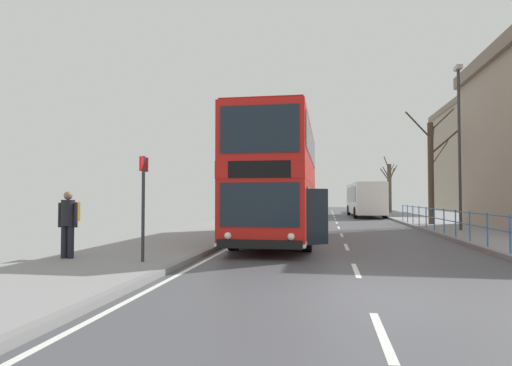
{
  "coord_description": "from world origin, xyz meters",
  "views": [
    {
      "loc": [
        -0.68,
        -7.79,
        1.72
      ],
      "look_at": [
        -3.17,
        7.26,
        2.24
      ],
      "focal_mm": 29.86,
      "sensor_mm": 36.0,
      "label": 1
    }
  ],
  "objects_px": {
    "bus_stop_sign_near": "(143,196)",
    "double_decker_bus_main": "(279,181)",
    "background_bus_far_lane": "(365,198)",
    "background_building_01": "(483,158)",
    "bare_tree_far_00": "(389,186)",
    "street_lamp_far_side": "(459,135)",
    "pedestrian_with_backpack": "(69,219)",
    "bare_tree_far_01": "(431,169)"
  },
  "relations": [
    {
      "from": "bus_stop_sign_near",
      "to": "double_decker_bus_main",
      "type": "bearing_deg",
      "value": 68.2
    },
    {
      "from": "background_bus_far_lane",
      "to": "background_building_01",
      "type": "relative_size",
      "value": 0.66
    },
    {
      "from": "bare_tree_far_00",
      "to": "street_lamp_far_side",
      "type": "bearing_deg",
      "value": -90.23
    },
    {
      "from": "double_decker_bus_main",
      "to": "pedestrian_with_backpack",
      "type": "distance_m",
      "value": 8.14
    },
    {
      "from": "street_lamp_far_side",
      "to": "bare_tree_far_00",
      "type": "relative_size",
      "value": 1.39
    },
    {
      "from": "bare_tree_far_00",
      "to": "background_building_01",
      "type": "height_order",
      "value": "background_building_01"
    },
    {
      "from": "double_decker_bus_main",
      "to": "background_building_01",
      "type": "xyz_separation_m",
      "value": [
        20.48,
        38.21,
        4.16
      ]
    },
    {
      "from": "bare_tree_far_01",
      "to": "background_building_01",
      "type": "relative_size",
      "value": 0.41
    },
    {
      "from": "bus_stop_sign_near",
      "to": "bare_tree_far_01",
      "type": "xyz_separation_m",
      "value": [
        10.73,
        16.96,
        1.7
      ]
    },
    {
      "from": "street_lamp_far_side",
      "to": "bare_tree_far_00",
      "type": "height_order",
      "value": "street_lamp_far_side"
    },
    {
      "from": "bus_stop_sign_near",
      "to": "background_building_01",
      "type": "relative_size",
      "value": 0.16
    },
    {
      "from": "pedestrian_with_backpack",
      "to": "street_lamp_far_side",
      "type": "height_order",
      "value": "street_lamp_far_side"
    },
    {
      "from": "bus_stop_sign_near",
      "to": "background_building_01",
      "type": "xyz_separation_m",
      "value": [
        23.15,
        44.89,
        4.79
      ]
    },
    {
      "from": "background_building_01",
      "to": "bare_tree_far_01",
      "type": "bearing_deg",
      "value": -113.97
    },
    {
      "from": "bus_stop_sign_near",
      "to": "background_building_01",
      "type": "height_order",
      "value": "background_building_01"
    },
    {
      "from": "double_decker_bus_main",
      "to": "background_building_01",
      "type": "distance_m",
      "value": 43.55
    },
    {
      "from": "street_lamp_far_side",
      "to": "background_bus_far_lane",
      "type": "bearing_deg",
      "value": 99.76
    },
    {
      "from": "bare_tree_far_00",
      "to": "bare_tree_far_01",
      "type": "bearing_deg",
      "value": -90.86
    },
    {
      "from": "background_bus_far_lane",
      "to": "bare_tree_far_01",
      "type": "xyz_separation_m",
      "value": [
        2.82,
        -12.68,
        1.82
      ]
    },
    {
      "from": "street_lamp_far_side",
      "to": "bare_tree_far_00",
      "type": "xyz_separation_m",
      "value": [
        0.1,
        24.26,
        -1.9
      ]
    },
    {
      "from": "pedestrian_with_backpack",
      "to": "street_lamp_far_side",
      "type": "xyz_separation_m",
      "value": [
        13.12,
        11.84,
        3.63
      ]
    },
    {
      "from": "background_bus_far_lane",
      "to": "bare_tree_far_00",
      "type": "height_order",
      "value": "bare_tree_far_00"
    },
    {
      "from": "street_lamp_far_side",
      "to": "background_building_01",
      "type": "xyz_separation_m",
      "value": [
        12.22,
        32.78,
        1.75
      ]
    },
    {
      "from": "bare_tree_far_00",
      "to": "pedestrian_with_backpack",
      "type": "bearing_deg",
      "value": -110.1
    },
    {
      "from": "double_decker_bus_main",
      "to": "bare_tree_far_00",
      "type": "height_order",
      "value": "bare_tree_far_00"
    },
    {
      "from": "double_decker_bus_main",
      "to": "background_bus_far_lane",
      "type": "distance_m",
      "value": 23.57
    },
    {
      "from": "street_lamp_far_side",
      "to": "bare_tree_far_01",
      "type": "bearing_deg",
      "value": 92.28
    },
    {
      "from": "double_decker_bus_main",
      "to": "bus_stop_sign_near",
      "type": "height_order",
      "value": "double_decker_bus_main"
    },
    {
      "from": "pedestrian_with_backpack",
      "to": "background_building_01",
      "type": "distance_m",
      "value": 51.6
    },
    {
      "from": "pedestrian_with_backpack",
      "to": "bare_tree_far_01",
      "type": "distance_m",
      "value": 21.24
    },
    {
      "from": "pedestrian_with_backpack",
      "to": "double_decker_bus_main",
      "type": "bearing_deg",
      "value": 52.82
    },
    {
      "from": "double_decker_bus_main",
      "to": "bare_tree_far_01",
      "type": "bearing_deg",
      "value": 51.92
    },
    {
      "from": "bus_stop_sign_near",
      "to": "street_lamp_far_side",
      "type": "distance_m",
      "value": 16.59
    },
    {
      "from": "pedestrian_with_backpack",
      "to": "bus_stop_sign_near",
      "type": "height_order",
      "value": "bus_stop_sign_near"
    },
    {
      "from": "bare_tree_far_01",
      "to": "background_building_01",
      "type": "bearing_deg",
      "value": 66.03
    },
    {
      "from": "background_bus_far_lane",
      "to": "street_lamp_far_side",
      "type": "bearing_deg",
      "value": -80.24
    },
    {
      "from": "pedestrian_with_backpack",
      "to": "background_building_01",
      "type": "bearing_deg",
      "value": 60.41
    },
    {
      "from": "background_bus_far_lane",
      "to": "pedestrian_with_backpack",
      "type": "bearing_deg",
      "value": -108.97
    },
    {
      "from": "background_building_01",
      "to": "bus_stop_sign_near",
      "type": "bearing_deg",
      "value": -117.28
    },
    {
      "from": "background_building_01",
      "to": "pedestrian_with_backpack",
      "type": "bearing_deg",
      "value": -119.59
    },
    {
      "from": "background_bus_far_lane",
      "to": "bus_stop_sign_near",
      "type": "bearing_deg",
      "value": -104.93
    },
    {
      "from": "pedestrian_with_backpack",
      "to": "street_lamp_far_side",
      "type": "distance_m",
      "value": 18.04
    }
  ]
}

